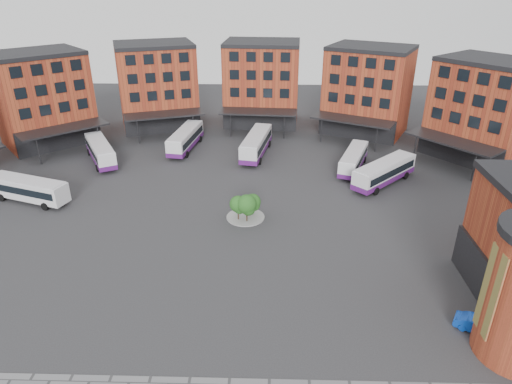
{
  "coord_description": "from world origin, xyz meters",
  "views": [
    {
      "loc": [
        4.48,
        -33.91,
        25.74
      ],
      "look_at": [
        3.25,
        10.55,
        4.0
      ],
      "focal_mm": 32.0,
      "sensor_mm": 36.0,
      "label": 1
    }
  ],
  "objects_px": {
    "bus_c": "(186,139)",
    "bus_d": "(256,144)",
    "tree_island": "(246,205)",
    "bus_b": "(100,151)",
    "blue_car": "(480,326)",
    "bus_a": "(28,188)",
    "bus_e": "(353,159)",
    "bus_f": "(384,172)"
  },
  "relations": [
    {
      "from": "bus_c",
      "to": "bus_a",
      "type": "bearing_deg",
      "value": -122.16
    },
    {
      "from": "bus_b",
      "to": "bus_c",
      "type": "distance_m",
      "value": 12.99
    },
    {
      "from": "bus_a",
      "to": "blue_car",
      "type": "distance_m",
      "value": 50.72
    },
    {
      "from": "bus_e",
      "to": "bus_f",
      "type": "relative_size",
      "value": 1.05
    },
    {
      "from": "bus_f",
      "to": "bus_c",
      "type": "bearing_deg",
      "value": -158.16
    },
    {
      "from": "bus_d",
      "to": "bus_f",
      "type": "height_order",
      "value": "bus_d"
    },
    {
      "from": "bus_c",
      "to": "bus_d",
      "type": "xyz_separation_m",
      "value": [
        11.25,
        -2.26,
        0.08
      ]
    },
    {
      "from": "tree_island",
      "to": "bus_d",
      "type": "distance_m",
      "value": 20.34
    },
    {
      "from": "bus_a",
      "to": "bus_b",
      "type": "xyz_separation_m",
      "value": [
        4.48,
        13.08,
        -0.1
      ]
    },
    {
      "from": "bus_e",
      "to": "bus_d",
      "type": "bearing_deg",
      "value": 179.59
    },
    {
      "from": "bus_a",
      "to": "bus_e",
      "type": "distance_m",
      "value": 42.85
    },
    {
      "from": "bus_f",
      "to": "blue_car",
      "type": "height_order",
      "value": "bus_f"
    },
    {
      "from": "bus_e",
      "to": "blue_car",
      "type": "bearing_deg",
      "value": -61.41
    },
    {
      "from": "bus_c",
      "to": "bus_e",
      "type": "height_order",
      "value": "bus_c"
    },
    {
      "from": "tree_island",
      "to": "bus_e",
      "type": "bearing_deg",
      "value": 45.92
    },
    {
      "from": "bus_b",
      "to": "blue_car",
      "type": "height_order",
      "value": "bus_b"
    },
    {
      "from": "blue_car",
      "to": "tree_island",
      "type": "bearing_deg",
      "value": 78.06
    },
    {
      "from": "bus_b",
      "to": "bus_f",
      "type": "relative_size",
      "value": 1.1
    },
    {
      "from": "bus_e",
      "to": "blue_car",
      "type": "xyz_separation_m",
      "value": [
        4.63,
        -32.52,
        -0.91
      ]
    },
    {
      "from": "tree_island",
      "to": "bus_c",
      "type": "relative_size",
      "value": 0.38
    },
    {
      "from": "tree_island",
      "to": "bus_d",
      "type": "relative_size",
      "value": 0.37
    },
    {
      "from": "bus_b",
      "to": "bus_d",
      "type": "xyz_separation_m",
      "value": [
        22.93,
        3.42,
        0.12
      ]
    },
    {
      "from": "bus_a",
      "to": "bus_b",
      "type": "relative_size",
      "value": 1.0
    },
    {
      "from": "bus_c",
      "to": "tree_island",
      "type": "bearing_deg",
      "value": -56.11
    },
    {
      "from": "bus_a",
      "to": "bus_b",
      "type": "bearing_deg",
      "value": -0.04
    },
    {
      "from": "bus_b",
      "to": "tree_island",
      "type": "bearing_deg",
      "value": -66.26
    },
    {
      "from": "bus_e",
      "to": "tree_island",
      "type": "bearing_deg",
      "value": -113.59
    },
    {
      "from": "bus_a",
      "to": "tree_island",
      "type": "bearing_deg",
      "value": -79.24
    },
    {
      "from": "tree_island",
      "to": "bus_d",
      "type": "height_order",
      "value": "tree_island"
    },
    {
      "from": "bus_c",
      "to": "bus_d",
      "type": "height_order",
      "value": "bus_d"
    },
    {
      "from": "bus_c",
      "to": "bus_f",
      "type": "bearing_deg",
      "value": -14.88
    },
    {
      "from": "bus_f",
      "to": "bus_d",
      "type": "bearing_deg",
      "value": -165.11
    },
    {
      "from": "bus_d",
      "to": "blue_car",
      "type": "height_order",
      "value": "bus_d"
    },
    {
      "from": "bus_b",
      "to": "bus_d",
      "type": "bearing_deg",
      "value": -20.68
    },
    {
      "from": "tree_island",
      "to": "bus_a",
      "type": "xyz_separation_m",
      "value": [
        -26.84,
        3.83,
        -0.04
      ]
    },
    {
      "from": "bus_b",
      "to": "bus_d",
      "type": "distance_m",
      "value": 23.19
    },
    {
      "from": "tree_island",
      "to": "bus_f",
      "type": "xyz_separation_m",
      "value": [
        17.79,
        10.21,
        -0.1
      ]
    },
    {
      "from": "tree_island",
      "to": "bus_c",
      "type": "xyz_separation_m",
      "value": [
        -10.67,
        22.58,
        -0.1
      ]
    },
    {
      "from": "bus_c",
      "to": "bus_d",
      "type": "relative_size",
      "value": 0.96
    },
    {
      "from": "bus_a",
      "to": "bus_d",
      "type": "height_order",
      "value": "bus_d"
    },
    {
      "from": "bus_b",
      "to": "bus_f",
      "type": "xyz_separation_m",
      "value": [
        40.15,
        -6.7,
        0.04
      ]
    },
    {
      "from": "bus_a",
      "to": "bus_c",
      "type": "relative_size",
      "value": 0.94
    }
  ]
}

